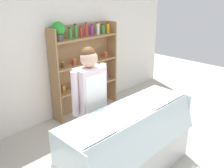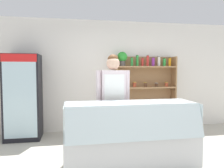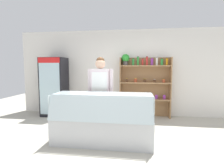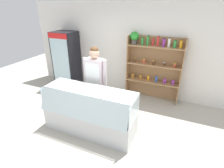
# 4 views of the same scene
# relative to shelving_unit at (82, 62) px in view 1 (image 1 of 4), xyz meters

# --- Properties ---
(ground_plane) EXTENTS (12.00, 12.00, 0.00)m
(ground_plane) POSITION_rel_shelving_unit_xyz_m (-0.66, -2.00, -1.08)
(ground_plane) COLOR #B7B2A3
(back_wall) EXTENTS (6.80, 0.10, 2.70)m
(back_wall) POSITION_rel_shelving_unit_xyz_m (-0.66, 0.19, 0.27)
(back_wall) COLOR white
(back_wall) RESTS_ON ground
(shelving_unit) EXTENTS (1.53, 0.29, 1.93)m
(shelving_unit) POSITION_rel_shelving_unit_xyz_m (0.00, 0.00, 0.00)
(shelving_unit) COLOR #9E754C
(shelving_unit) RESTS_ON ground
(deli_display_case) EXTENTS (1.99, 0.76, 1.01)m
(deli_display_case) POSITION_rel_shelving_unit_xyz_m (-0.87, -2.04, -0.77)
(deli_display_case) COLOR silver
(deli_display_case) RESTS_ON ground
(shop_clerk) EXTENTS (0.60, 0.25, 1.77)m
(shop_clerk) POSITION_rel_shelving_unit_xyz_m (-1.03, -1.46, -0.03)
(shop_clerk) COLOR #2D2D38
(shop_clerk) RESTS_ON ground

